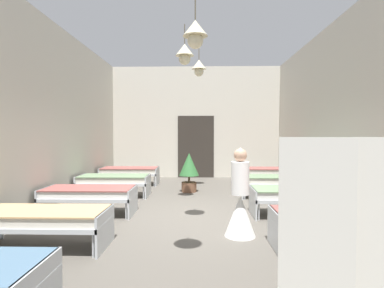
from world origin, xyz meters
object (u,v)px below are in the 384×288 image
at_px(bed_right_row_1, 339,221).
at_px(bed_left_row_3, 114,180).
at_px(bed_right_row_2, 298,195).
at_px(potted_plant, 189,169).
at_px(bed_right_row_3, 275,181).
at_px(bed_left_row_1, 44,219).
at_px(bed_left_row_2, 89,194).
at_px(bed_left_row_4, 130,172).
at_px(bed_right_row_4, 261,172).
at_px(nurse_near_aisle, 240,205).

relative_size(bed_right_row_1, bed_left_row_3, 1.00).
relative_size(bed_right_row_2, potted_plant, 1.66).
height_order(bed_right_row_1, bed_right_row_3, same).
height_order(bed_left_row_1, bed_left_row_3, same).
bearing_deg(bed_left_row_2, bed_left_row_4, 90.00).
distance_m(bed_left_row_1, bed_right_row_1, 4.38).
bearing_deg(potted_plant, bed_right_row_1, -62.31).
bearing_deg(bed_right_row_2, bed_right_row_3, 90.00).
relative_size(bed_left_row_1, bed_right_row_2, 1.00).
distance_m(bed_left_row_2, potted_plant, 3.30).
relative_size(bed_right_row_4, potted_plant, 1.66).
distance_m(bed_right_row_2, nurse_near_aisle, 1.88).
xyz_separation_m(bed_right_row_3, nurse_near_aisle, (-1.37, -3.20, 0.09)).
distance_m(bed_left_row_2, bed_right_row_4, 5.80).
bearing_deg(bed_right_row_2, bed_right_row_4, 90.00).
xyz_separation_m(bed_left_row_2, bed_left_row_3, (0.00, 1.90, 0.00)).
bearing_deg(bed_left_row_4, bed_right_row_4, 0.00).
bearing_deg(bed_right_row_4, bed_left_row_1, -127.56).
bearing_deg(bed_right_row_1, bed_right_row_3, 90.00).
distance_m(bed_left_row_4, bed_right_row_4, 4.38).
bearing_deg(bed_right_row_2, bed_right_row_1, -90.00).
distance_m(nurse_near_aisle, potted_plant, 4.01).
xyz_separation_m(bed_right_row_1, bed_right_row_4, (0.00, 5.70, 0.00)).
xyz_separation_m(bed_left_row_1, potted_plant, (2.03, 4.48, 0.24)).
distance_m(bed_left_row_3, potted_plant, 2.16).
bearing_deg(bed_right_row_4, bed_left_row_2, -139.07).
xyz_separation_m(bed_left_row_1, bed_right_row_3, (4.38, 3.80, 0.00)).
xyz_separation_m(bed_left_row_1, bed_left_row_4, (0.00, 5.70, 0.00)).
bearing_deg(bed_right_row_2, bed_left_row_3, 156.56).
height_order(bed_right_row_2, bed_right_row_3, same).
bearing_deg(potted_plant, bed_right_row_3, -16.23).
height_order(bed_left_row_1, bed_right_row_1, same).
relative_size(bed_left_row_3, bed_left_row_4, 1.00).
height_order(bed_right_row_2, nurse_near_aisle, nurse_near_aisle).
distance_m(bed_right_row_3, potted_plant, 2.46).
bearing_deg(bed_left_row_4, bed_left_row_3, -90.00).
bearing_deg(bed_left_row_2, bed_left_row_1, -90.00).
xyz_separation_m(bed_left_row_2, potted_plant, (2.03, 2.58, 0.24)).
bearing_deg(bed_left_row_4, bed_left_row_1, -90.00).
relative_size(bed_right_row_2, bed_right_row_4, 1.00).
xyz_separation_m(bed_left_row_2, nurse_near_aisle, (3.02, -1.30, 0.09)).
bearing_deg(bed_right_row_4, bed_right_row_3, -90.00).
relative_size(bed_right_row_3, potted_plant, 1.66).
height_order(bed_right_row_1, nurse_near_aisle, nurse_near_aisle).
height_order(bed_right_row_4, nurse_near_aisle, nurse_near_aisle).
xyz_separation_m(bed_left_row_1, bed_right_row_1, (4.38, 0.00, 0.00)).
xyz_separation_m(bed_left_row_4, nurse_near_aisle, (3.02, -5.10, 0.09)).
xyz_separation_m(bed_right_row_2, nurse_near_aisle, (-1.37, -1.30, 0.09)).
height_order(bed_right_row_3, potted_plant, potted_plant).
relative_size(bed_left_row_1, potted_plant, 1.66).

